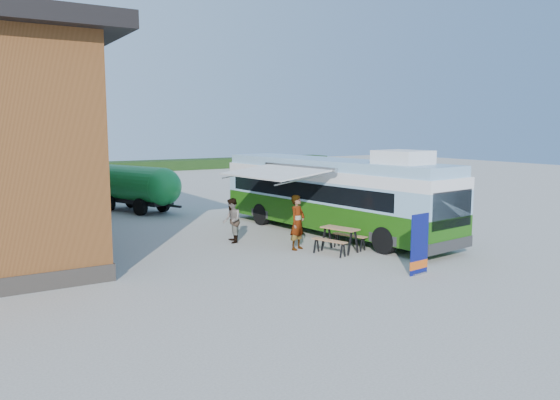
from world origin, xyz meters
TOP-DOWN VIEW (x-y plane):
  - ground at (0.00, 0.00)m, footprint 100.00×100.00m
  - hedge at (8.00, 38.00)m, footprint 40.00×3.00m
  - bus at (3.06, 2.34)m, footprint 3.79×11.79m
  - awning at (0.49, 2.40)m, footprint 3.02×4.37m
  - banner at (1.48, -4.08)m, footprint 0.80×0.24m
  - picnic_table at (1.28, -0.49)m, footprint 1.85×1.74m
  - person_a at (0.22, 0.62)m, footprint 0.86×0.74m
  - person_b at (-1.26, 2.91)m, footprint 0.88×0.99m
  - slurry_tanker at (-2.08, 12.53)m, footprint 3.51×6.06m

SIDE VIEW (x-z plane):
  - ground at x=0.00m, z-range 0.00..0.00m
  - hedge at x=8.00m, z-range 0.00..1.00m
  - picnic_table at x=1.28m, z-range 0.21..1.08m
  - banner at x=1.48m, z-range -0.17..1.67m
  - person_b at x=-1.26m, z-range 0.00..1.71m
  - person_a at x=0.22m, z-range 0.00..1.98m
  - slurry_tanker at x=-2.08m, z-range 0.18..2.56m
  - bus at x=3.06m, z-range -0.08..3.48m
  - awning at x=0.49m, z-range 2.33..2.85m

